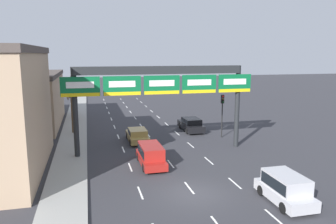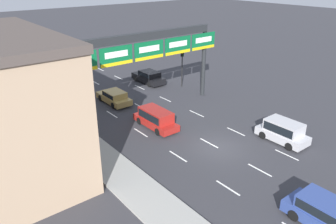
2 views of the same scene
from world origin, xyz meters
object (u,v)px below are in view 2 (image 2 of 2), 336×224
suv_blue (327,213)px  traffic_light_near_gantry (182,60)px  tree_bare_closest (32,74)px  tree_bare_second (11,64)px  car_gold (114,97)px  suv_silver (283,130)px  suv_red (156,118)px  car_black (149,77)px  sign_gantry (147,49)px

suv_blue → traffic_light_near_gantry: (9.20, 22.65, 2.37)m
tree_bare_closest → tree_bare_second: (0.06, 8.64, -0.78)m
traffic_light_near_gantry → tree_bare_second: 20.92m
car_gold → tree_bare_second: (-6.40, 13.70, 1.74)m
suv_blue → tree_bare_closest: 28.90m
suv_blue → tree_bare_closest: tree_bare_closest is taller
suv_silver → suv_red: (-6.51, 8.55, -0.05)m
traffic_light_near_gantry → suv_blue: bearing=-112.1°
suv_red → car_black: bearing=57.4°
suv_silver → tree_bare_closest: 24.76m
suv_blue → traffic_light_near_gantry: 24.56m
suv_blue → car_black: bearing=75.2°
car_black → tree_bare_second: size_ratio=1.06×
tree_bare_closest → tree_bare_second: size_ratio=1.42×
sign_gantry → car_gold: size_ratio=3.73×
suv_red → tree_bare_second: size_ratio=1.03×
car_gold → traffic_light_near_gantry: traffic_light_near_gantry is taller
suv_blue → tree_bare_second: bearing=99.6°
suv_blue → suv_red: (0.14, 15.66, 0.02)m
tree_bare_second → suv_blue: bearing=-80.4°
car_black → tree_bare_second: (-13.17, 10.44, 1.66)m
car_gold → tree_bare_closest: 8.59m
sign_gantry → car_black: size_ratio=3.53×
car_black → suv_red: (-6.80, -10.65, 0.13)m
suv_red → tree_bare_closest: tree_bare_closest is taller
suv_silver → tree_bare_second: (-12.87, 29.64, 1.48)m
sign_gantry → suv_silver: size_ratio=4.16×
suv_blue → suv_red: size_ratio=0.93×
traffic_light_near_gantry → suv_silver: bearing=-99.4°
suv_red → tree_bare_second: tree_bare_second is taller
suv_blue → car_black: 27.21m
tree_bare_closest → tree_bare_second: bearing=89.6°
car_gold → tree_bare_closest: size_ratio=0.71×
sign_gantry → suv_red: sign_gantry is taller
sign_gantry → car_black: bearing=54.7°
car_black → suv_blue: bearing=-104.8°
car_black → suv_red: size_ratio=1.03×
car_gold → car_black: car_black is taller
sign_gantry → tree_bare_second: 19.82m
sign_gantry → suv_silver: 13.88m
car_black → suv_red: 12.63m
sign_gantry → suv_silver: (4.89, -11.89, -5.23)m
car_black → suv_silver: bearing=-90.9°
suv_silver → car_black: (0.29, 19.19, -0.18)m
suv_red → traffic_light_near_gantry: traffic_light_near_gantry is taller
suv_silver → traffic_light_near_gantry: (2.56, 15.53, 2.29)m
car_black → tree_bare_closest: 13.57m
suv_blue → suv_silver: suv_silver is taller
car_gold → tree_bare_closest: tree_bare_closest is taller
car_gold → car_black: 7.51m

